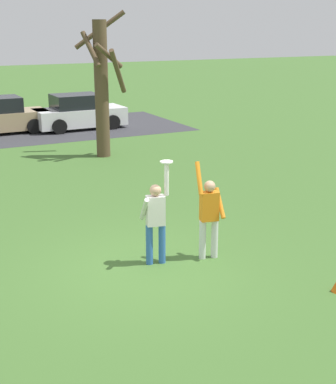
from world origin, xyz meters
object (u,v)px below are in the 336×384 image
person_catcher (156,217)px  parked_car_white (79,113)px  frisbee_disc (167,162)px  person_defender (209,213)px  bare_tree_tall (102,84)px

person_catcher → parked_car_white: 15.76m
frisbee_disc → parked_car_white: frisbee_disc is taller
parked_car_white → person_defender: bearing=-99.6°
person_defender → parked_car_white: person_defender is taller
person_defender → bare_tree_tall: 10.00m
person_catcher → bare_tree_tall: (2.45, 9.54, 1.62)m
person_defender → frisbee_disc: 1.42m
person_catcher → bare_tree_tall: size_ratio=0.40×
person_defender → person_catcher: bearing=-0.0°
frisbee_disc → parked_car_white: (3.18, 15.44, -1.37)m
frisbee_disc → person_defender: bearing=-12.2°
parked_car_white → person_catcher: bearing=-103.7°
person_catcher → person_defender: person_catcher is taller
person_defender → frisbee_disc: (-0.87, 0.19, 1.11)m
person_catcher → person_defender: (1.09, -0.24, -0.00)m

